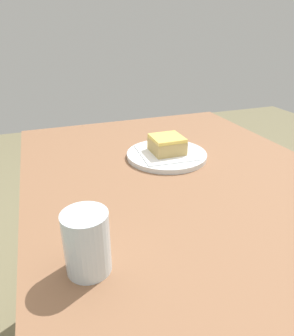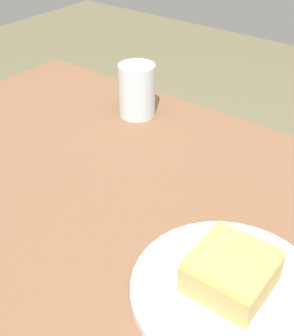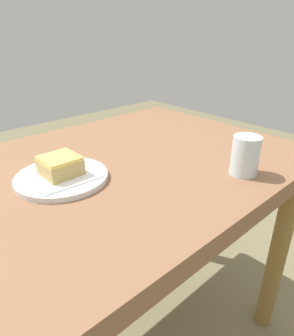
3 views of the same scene
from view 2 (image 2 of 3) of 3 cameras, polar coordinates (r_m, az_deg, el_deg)
table at (r=0.71m, az=-2.02°, el=-14.48°), size 1.12×0.78×0.77m
plate_glazed_square at (r=0.57m, az=10.06°, el=-14.83°), size 0.23×0.23×0.01m
napkin_glazed_square at (r=0.56m, az=10.15°, el=-14.26°), size 0.17×0.17×0.00m
donut_glazed_square at (r=0.54m, az=10.42°, el=-12.52°), size 0.09×0.09×0.05m
water_glass at (r=0.90m, az=-1.27°, el=9.64°), size 0.07×0.07×0.10m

